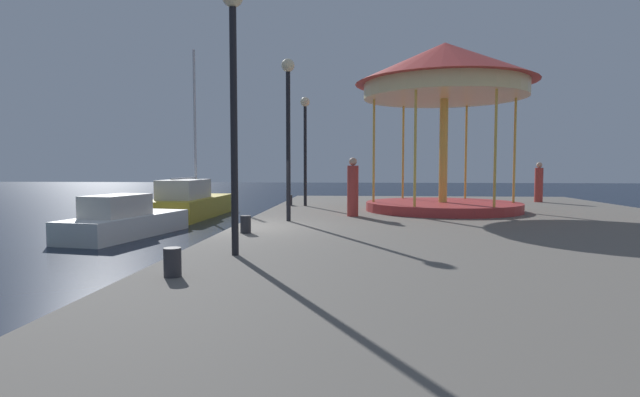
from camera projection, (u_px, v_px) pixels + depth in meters
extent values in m
plane|color=black|center=(233.00, 258.00, 12.65)|extent=(120.00, 120.00, 0.00)
cube|color=slate|center=(504.00, 245.00, 12.11)|extent=(13.41, 26.85, 0.80)
cube|color=white|center=(127.00, 226.00, 16.52)|extent=(2.61, 5.19, 0.71)
cube|color=beige|center=(117.00, 206.00, 16.01)|extent=(1.59, 2.37, 0.70)
cube|color=#4C6070|center=(137.00, 199.00, 17.05)|extent=(1.04, 0.29, 0.31)
cube|color=gold|center=(192.00, 207.00, 23.04)|extent=(2.27, 6.69, 0.90)
cube|color=beige|center=(184.00, 189.00, 22.04)|extent=(1.57, 2.95, 0.84)
cylinder|color=silver|center=(195.00, 124.00, 23.36)|extent=(0.12, 0.12, 6.84)
cylinder|color=silver|center=(184.00, 178.00, 22.04)|extent=(0.12, 3.00, 0.08)
cylinder|color=#B23333|center=(443.00, 207.00, 17.00)|extent=(5.20, 5.20, 0.30)
cylinder|color=gold|center=(443.00, 151.00, 16.88)|extent=(0.28, 0.28, 3.49)
cylinder|color=#F2E099|center=(444.00, 91.00, 16.75)|extent=(5.40, 5.40, 0.50)
cone|color=#C63D38|center=(445.00, 63.00, 16.69)|extent=(6.00, 6.00, 1.36)
cylinder|color=gold|center=(515.00, 151.00, 16.70)|extent=(0.08, 0.08, 3.49)
cylinder|color=gold|center=(466.00, 152.00, 18.81)|extent=(0.08, 0.08, 3.49)
cylinder|color=gold|center=(403.00, 153.00, 19.00)|extent=(0.08, 0.08, 3.49)
cylinder|color=gold|center=(374.00, 151.00, 17.06)|extent=(0.08, 0.08, 3.49)
cylinder|color=gold|center=(415.00, 149.00, 14.94)|extent=(0.08, 0.08, 3.49)
cylinder|color=gold|center=(495.00, 149.00, 14.76)|extent=(0.08, 0.08, 3.49)
cylinder|color=black|center=(234.00, 133.00, 8.38)|extent=(0.12, 0.12, 4.15)
cylinder|color=black|center=(288.00, 147.00, 13.71)|extent=(0.12, 0.12, 4.09)
sphere|color=#F9E5B2|center=(288.00, 65.00, 13.57)|extent=(0.36, 0.36, 0.36)
cylinder|color=black|center=(305.00, 157.00, 19.07)|extent=(0.12, 0.12, 3.79)
sphere|color=#F9E5B2|center=(305.00, 102.00, 18.94)|extent=(0.36, 0.36, 0.36)
cylinder|color=#2D2D33|center=(289.00, 200.00, 19.57)|extent=(0.24, 0.24, 0.40)
cylinder|color=#2D2D33|center=(246.00, 224.00, 11.32)|extent=(0.24, 0.24, 0.40)
cylinder|color=#2D2D33|center=(172.00, 262.00, 6.83)|extent=(0.24, 0.24, 0.40)
cylinder|color=#B23833|center=(539.00, 185.00, 21.26)|extent=(0.34, 0.34, 1.46)
sphere|color=tan|center=(539.00, 165.00, 21.21)|extent=(0.24, 0.24, 0.24)
cylinder|color=#B23833|center=(353.00, 191.00, 15.14)|extent=(0.34, 0.34, 1.54)
sphere|color=tan|center=(353.00, 162.00, 15.09)|extent=(0.24, 0.24, 0.24)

